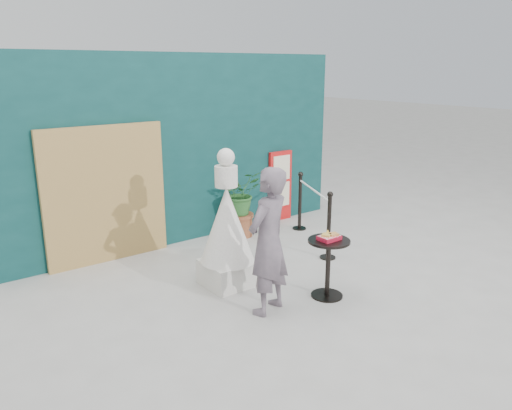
# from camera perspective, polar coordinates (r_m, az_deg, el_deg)

# --- Properties ---
(ground) EXTENTS (60.00, 60.00, 0.00)m
(ground) POSITION_cam_1_polar(r_m,az_deg,el_deg) (6.19, 6.88, -11.37)
(ground) COLOR #ADAAA5
(ground) RESTS_ON ground
(back_wall) EXTENTS (6.00, 0.30, 3.00)m
(back_wall) POSITION_cam_1_polar(r_m,az_deg,el_deg) (8.17, -8.36, 6.32)
(back_wall) COLOR #0B3233
(back_wall) RESTS_ON ground
(bamboo_fence) EXTENTS (1.80, 0.08, 2.00)m
(bamboo_fence) POSITION_cam_1_polar(r_m,az_deg,el_deg) (7.51, -16.78, 1.10)
(bamboo_fence) COLOR tan
(bamboo_fence) RESTS_ON ground
(woman) EXTENTS (0.73, 0.59, 1.73)m
(woman) POSITION_cam_1_polar(r_m,az_deg,el_deg) (5.70, 1.41, -4.19)
(woman) COLOR slate
(woman) RESTS_ON ground
(menu_board) EXTENTS (0.50, 0.07, 1.30)m
(menu_board) POSITION_cam_1_polar(r_m,az_deg,el_deg) (9.24, 2.79, 2.16)
(menu_board) COLOR red
(menu_board) RESTS_ON ground
(statue) EXTENTS (0.71, 0.71, 1.82)m
(statue) POSITION_cam_1_polar(r_m,az_deg,el_deg) (6.45, -3.33, -2.98)
(statue) COLOR beige
(statue) RESTS_ON ground
(cafe_table) EXTENTS (0.52, 0.52, 0.75)m
(cafe_table) POSITION_cam_1_polar(r_m,az_deg,el_deg) (6.25, 8.26, -6.14)
(cafe_table) COLOR black
(cafe_table) RESTS_ON ground
(food_basket) EXTENTS (0.26, 0.19, 0.11)m
(food_basket) POSITION_cam_1_polar(r_m,az_deg,el_deg) (6.15, 8.37, -3.62)
(food_basket) COLOR #B8132D
(food_basket) RESTS_ON cafe_table
(planter) EXTENTS (0.66, 0.57, 1.12)m
(planter) POSITION_cam_1_polar(r_m,az_deg,el_deg) (8.35, -1.80, 0.71)
(planter) COLOR brown
(planter) RESTS_ON ground
(stanchion_barrier) EXTENTS (0.84, 1.54, 1.03)m
(stanchion_barrier) POSITION_cam_1_polar(r_m,az_deg,el_deg) (8.12, 6.55, -0.95)
(stanchion_barrier) COLOR black
(stanchion_barrier) RESTS_ON ground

